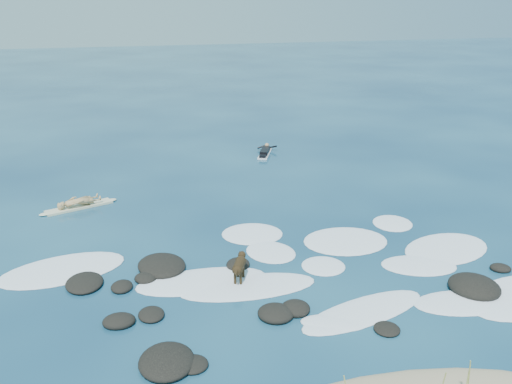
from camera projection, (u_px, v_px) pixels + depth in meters
name	position (u px, v px, depth m)	size (l,w,h in m)	color
ground	(277.00, 261.00, 17.90)	(160.00, 160.00, 0.00)	#0A2642
reef_rocks	(255.00, 296.00, 15.61)	(13.13, 6.64, 0.54)	black
breaking_foam	(322.00, 269.00, 17.31)	(16.47, 8.89, 0.12)	white
standing_surfer_rig	(77.00, 191.00, 22.06)	(3.00, 1.39, 1.76)	beige
paddling_surfer_rig	(265.00, 152.00, 29.67)	(1.50, 2.33, 0.42)	silver
dog	(240.00, 265.00, 16.45)	(0.65, 1.19, 0.80)	black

